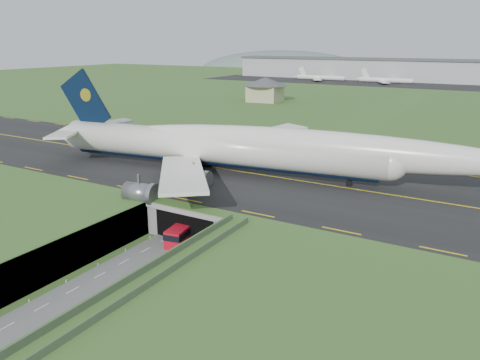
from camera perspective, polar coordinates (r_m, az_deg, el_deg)
The scene contains 10 objects.
ground at distance 75.77m, azimuth -10.41°, elevation -9.63°, with size 900.00×900.00×0.00m, color #3B6327.
airfield_deck at distance 74.51m, azimuth -10.53°, elevation -7.56°, with size 800.00×800.00×6.00m, color gray.
trench_road at distance 70.90m, azimuth -14.41°, elevation -11.74°, with size 12.00×75.00×0.20m, color slate.
taxiway at distance 99.15m, azimuth 1.78°, elevation 0.74°, with size 800.00×44.00×0.18m, color black.
tunnel_portal at distance 86.70m, azimuth -3.38°, elevation -3.55°, with size 17.00×22.30×6.00m.
guideway at distance 54.40m, azimuth -14.98°, elevation -14.74°, with size 3.00×53.00×7.05m.
jumbo_jet at distance 96.94m, azimuth 0.70°, elevation 3.91°, with size 105.15×65.20×21.77m.
shuttle_tram at distance 80.48m, azimuth -7.06°, elevation -6.50°, with size 4.20×8.21×3.19m.
service_building at distance 221.96m, azimuth 3.11°, elevation 11.22°, with size 22.15×22.15×11.18m.
cargo_terminal at distance 353.85m, azimuth 23.30°, elevation 12.13°, with size 320.00×67.00×15.60m.
Camera 1 is at (45.26, -51.00, 33.05)m, focal length 35.00 mm.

